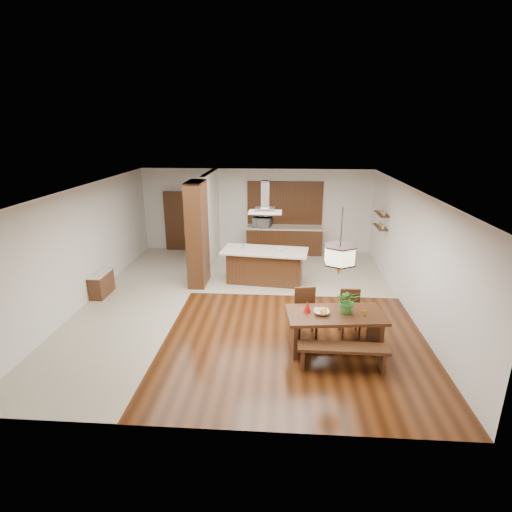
# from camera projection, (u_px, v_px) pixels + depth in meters

# --- Properties ---
(room_shell) EXTENTS (9.00, 9.04, 2.92)m
(room_shell) POSITION_uv_depth(u_px,v_px,m) (244.00, 224.00, 9.55)
(room_shell) COLOR #331809
(room_shell) RESTS_ON ground
(tile_hallway) EXTENTS (2.50, 9.00, 0.01)m
(tile_hallway) POSITION_uv_depth(u_px,v_px,m) (139.00, 299.00, 10.37)
(tile_hallway) COLOR beige
(tile_hallway) RESTS_ON ground
(tile_kitchen) EXTENTS (5.50, 4.00, 0.01)m
(tile_kitchen) POSITION_uv_depth(u_px,v_px,m) (292.00, 270.00, 12.48)
(tile_kitchen) COLOR beige
(tile_kitchen) RESTS_ON ground
(soffit_band) EXTENTS (8.00, 9.00, 0.02)m
(soffit_band) POSITION_uv_depth(u_px,v_px,m) (243.00, 189.00, 9.29)
(soffit_band) COLOR #371B0D
(soffit_band) RESTS_ON room_shell
(partition_pier) EXTENTS (0.45, 1.00, 2.90)m
(partition_pier) POSITION_uv_depth(u_px,v_px,m) (197.00, 234.00, 10.97)
(partition_pier) COLOR black
(partition_pier) RESTS_ON ground
(partition_stub) EXTENTS (0.18, 2.40, 2.90)m
(partition_stub) POSITION_uv_depth(u_px,v_px,m) (211.00, 218.00, 12.96)
(partition_stub) COLOR silver
(partition_stub) RESTS_ON ground
(hallway_console) EXTENTS (0.37, 0.88, 0.63)m
(hallway_console) POSITION_uv_depth(u_px,v_px,m) (101.00, 284.00, 10.53)
(hallway_console) COLOR black
(hallway_console) RESTS_ON ground
(hallway_doorway) EXTENTS (1.10, 0.20, 2.10)m
(hallway_doorway) POSITION_uv_depth(u_px,v_px,m) (181.00, 221.00, 14.21)
(hallway_doorway) COLOR black
(hallway_doorway) RESTS_ON ground
(rear_counter) EXTENTS (2.60, 0.62, 0.95)m
(rear_counter) POSITION_uv_depth(u_px,v_px,m) (284.00, 240.00, 13.96)
(rear_counter) COLOR black
(rear_counter) RESTS_ON ground
(kitchen_window) EXTENTS (2.60, 0.08, 1.50)m
(kitchen_window) POSITION_uv_depth(u_px,v_px,m) (285.00, 203.00, 13.81)
(kitchen_window) COLOR #9F622F
(kitchen_window) RESTS_ON room_shell
(shelf_lower) EXTENTS (0.26, 0.90, 0.04)m
(shelf_lower) POSITION_uv_depth(u_px,v_px,m) (380.00, 227.00, 11.97)
(shelf_lower) COLOR black
(shelf_lower) RESTS_ON room_shell
(shelf_upper) EXTENTS (0.26, 0.90, 0.04)m
(shelf_upper) POSITION_uv_depth(u_px,v_px,m) (382.00, 214.00, 11.85)
(shelf_upper) COLOR black
(shelf_upper) RESTS_ON room_shell
(dining_table) EXTENTS (1.99, 1.15, 0.79)m
(dining_table) POSITION_uv_depth(u_px,v_px,m) (335.00, 323.00, 7.89)
(dining_table) COLOR black
(dining_table) RESTS_ON ground
(dining_bench) EXTENTS (1.66, 0.38, 0.47)m
(dining_bench) POSITION_uv_depth(u_px,v_px,m) (342.00, 357.00, 7.34)
(dining_bench) COLOR black
(dining_bench) RESTS_ON ground
(dining_chair_left) EXTENTS (0.52, 0.52, 1.02)m
(dining_chair_left) POSITION_uv_depth(u_px,v_px,m) (306.00, 313.00, 8.44)
(dining_chair_left) COLOR black
(dining_chair_left) RESTS_ON ground
(dining_chair_right) EXTENTS (0.44, 0.44, 0.97)m
(dining_chair_right) POSITION_uv_depth(u_px,v_px,m) (351.00, 314.00, 8.48)
(dining_chair_right) COLOR black
(dining_chair_right) RESTS_ON ground
(pendant_lantern) EXTENTS (0.64, 0.64, 1.31)m
(pendant_lantern) POSITION_uv_depth(u_px,v_px,m) (341.00, 242.00, 7.37)
(pendant_lantern) COLOR #F1EAB8
(pendant_lantern) RESTS_ON room_shell
(foliage_plant) EXTENTS (0.50, 0.46, 0.50)m
(foliage_plant) POSITION_uv_depth(u_px,v_px,m) (348.00, 301.00, 7.77)
(foliage_plant) COLOR #347928
(foliage_plant) RESTS_ON dining_table
(fruit_bowl) EXTENTS (0.32, 0.32, 0.07)m
(fruit_bowl) POSITION_uv_depth(u_px,v_px,m) (321.00, 312.00, 7.78)
(fruit_bowl) COLOR beige
(fruit_bowl) RESTS_ON dining_table
(napkin_cone) EXTENTS (0.16, 0.16, 0.24)m
(napkin_cone) POSITION_uv_depth(u_px,v_px,m) (307.00, 306.00, 7.84)
(napkin_cone) COLOR #B8110D
(napkin_cone) RESTS_ON dining_table
(gold_ornament) EXTENTS (0.08, 0.08, 0.11)m
(gold_ornament) POSITION_uv_depth(u_px,v_px,m) (364.00, 313.00, 7.71)
(gold_ornament) COLOR gold
(gold_ornament) RESTS_ON dining_table
(kitchen_island) EXTENTS (2.49, 1.31, 0.98)m
(kitchen_island) POSITION_uv_depth(u_px,v_px,m) (265.00, 266.00, 11.34)
(kitchen_island) COLOR black
(kitchen_island) RESTS_ON ground
(range_hood) EXTENTS (0.90, 0.55, 0.87)m
(range_hood) POSITION_uv_depth(u_px,v_px,m) (265.00, 197.00, 10.73)
(range_hood) COLOR silver
(range_hood) RESTS_ON room_shell
(island_cup) EXTENTS (0.17, 0.17, 0.11)m
(island_cup) POSITION_uv_depth(u_px,v_px,m) (279.00, 249.00, 11.03)
(island_cup) COLOR silver
(island_cup) RESTS_ON kitchen_island
(microwave) EXTENTS (0.69, 0.55, 0.33)m
(microwave) POSITION_uv_depth(u_px,v_px,m) (262.00, 222.00, 13.82)
(microwave) COLOR #B9BBC1
(microwave) RESTS_ON rear_counter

